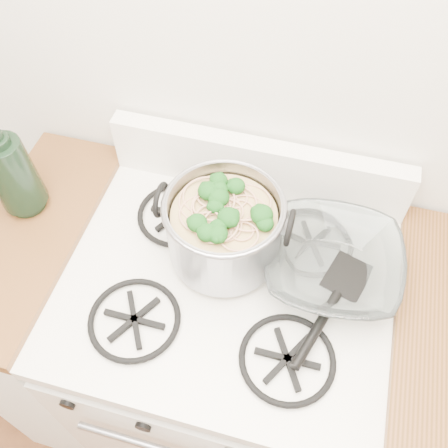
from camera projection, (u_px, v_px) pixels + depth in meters
gas_range at (226, 358)px, 1.53m from camera, size 0.76×0.66×0.92m
counter_left at (74, 314)px, 1.59m from camera, size 0.25×0.65×0.92m
stock_pot at (224, 228)px, 1.11m from camera, size 0.30×0.27×0.18m
spatula at (348, 275)px, 1.13m from camera, size 0.37×0.38×0.02m
glass_bowl at (331, 268)px, 1.14m from camera, size 0.13×0.13×0.03m
bottle at (8, 165)px, 1.15m from camera, size 0.12×0.12×0.30m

